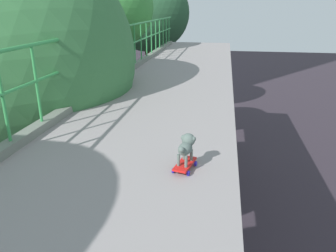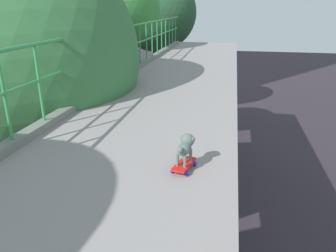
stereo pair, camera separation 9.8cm
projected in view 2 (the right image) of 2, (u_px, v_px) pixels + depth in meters
car_grey_fifth at (24, 208)px, 11.95m from camera, size 1.76×4.07×1.38m
car_red_taxi_sixth at (19, 155)px, 16.21m from camera, size 1.95×4.29×1.53m
city_bus at (103, 80)px, 26.87m from camera, size 2.55×10.05×3.28m
roadside_tree_mid at (20, 59)px, 7.79m from camera, size 5.73×5.73×9.27m
roadside_tree_far at (114, 9)px, 14.27m from camera, size 4.03×4.03×9.36m
roadside_tree_farthest at (155, 14)px, 21.24m from camera, size 5.34×5.34×9.65m
toy_skateboard at (184, 165)px, 3.91m from camera, size 0.28×0.45×0.08m
small_dog at (186, 146)px, 3.87m from camera, size 0.22×0.38×0.34m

